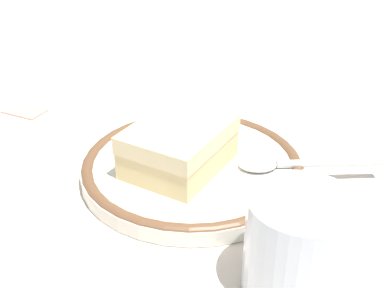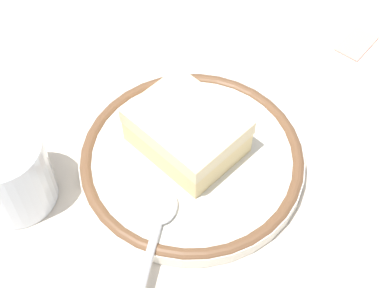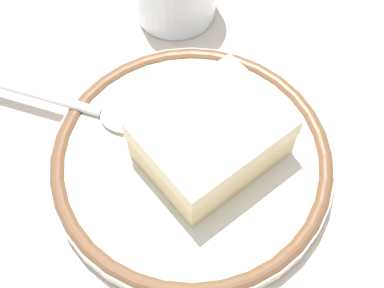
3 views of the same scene
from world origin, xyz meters
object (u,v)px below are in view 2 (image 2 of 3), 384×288
at_px(plate, 192,159).
at_px(cake_slice, 190,131).
at_px(spoon, 154,237).
at_px(sugar_packet, 357,42).
at_px(cup, 10,175).

height_order(plate, cake_slice, cake_slice).
bearing_deg(spoon, sugar_packet, 53.19).
height_order(cup, sugar_packet, cup).
xyz_separation_m(plate, cup, (-0.16, -0.05, 0.02)).
xyz_separation_m(plate, spoon, (-0.03, -0.09, 0.01)).
distance_m(plate, cup, 0.17).
bearing_deg(cake_slice, cup, -159.37).
xyz_separation_m(cake_slice, cup, (-0.16, -0.06, -0.00)).
height_order(spoon, cup, cup).
bearing_deg(plate, spoon, -106.14).
relative_size(cup, sugar_packet, 1.55).
relative_size(spoon, cup, 1.82).
relative_size(plate, cup, 2.80).
relative_size(cake_slice, sugar_packet, 2.54).
bearing_deg(plate, cup, -163.99).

